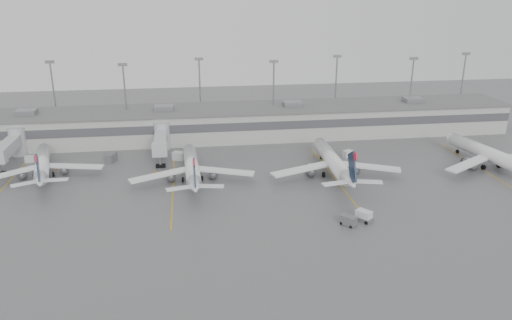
{
  "coord_description": "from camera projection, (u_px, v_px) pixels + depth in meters",
  "views": [
    {
      "loc": [
        -13.54,
        -74.13,
        40.2
      ],
      "look_at": [
        0.1,
        24.0,
        5.0
      ],
      "focal_mm": 35.0,
      "sensor_mm": 36.0,
      "label": 1
    }
  ],
  "objects": [
    {
      "name": "gse_uld_a",
      "position": [
        30.0,
        159.0,
        118.55
      ],
      "size": [
        2.22,
        1.55,
        1.52
      ],
      "primitive_type": "cube",
      "rotation": [
        0.0,
        0.0,
        0.06
      ],
      "color": "silver",
      "rests_on": "ground"
    },
    {
      "name": "terminal",
      "position": [
        239.0,
        122.0,
        137.12
      ],
      "size": [
        152.0,
        17.0,
        9.45
      ],
      "color": "#B4B4AF",
      "rests_on": "ground"
    },
    {
      "name": "baggage_cart",
      "position": [
        348.0,
        220.0,
        87.47
      ],
      "size": [
        2.98,
        3.14,
        1.78
      ],
      "rotation": [
        0.0,
        0.0,
        0.69
      ],
      "color": "slate",
      "rests_on": "ground"
    },
    {
      "name": "cone_b",
      "position": [
        155.0,
        171.0,
        112.14
      ],
      "size": [
        0.38,
        0.38,
        0.6
      ],
      "primitive_type": "cone",
      "color": "orange",
      "rests_on": "ground"
    },
    {
      "name": "jet_bridge_left",
      "position": [
        12.0,
        145.0,
        118.57
      ],
      "size": [
        4.0,
        17.2,
        7.0
      ],
      "color": "#ADB0B3",
      "rests_on": "ground"
    },
    {
      "name": "cone_a",
      "position": [
        56.0,
        168.0,
        113.69
      ],
      "size": [
        0.47,
        0.47,
        0.75
      ],
      "primitive_type": "cone",
      "color": "orange",
      "rests_on": "ground"
    },
    {
      "name": "cone_c",
      "position": [
        314.0,
        155.0,
        122.53
      ],
      "size": [
        0.43,
        0.43,
        0.68
      ],
      "primitive_type": "cone",
      "color": "orange",
      "rests_on": "ground"
    },
    {
      "name": "jet_mid_right",
      "position": [
        334.0,
        162.0,
        109.28
      ],
      "size": [
        28.88,
        32.37,
        10.47
      ],
      "rotation": [
        0.0,
        0.0,
        -0.02
      ],
      "color": "white",
      "rests_on": "ground"
    },
    {
      "name": "cone_d",
      "position": [
        485.0,
        159.0,
        119.49
      ],
      "size": [
        0.48,
        0.48,
        0.76
      ],
      "primitive_type": "cone",
      "color": "orange",
      "rests_on": "ground"
    },
    {
      "name": "jet_far_right",
      "position": [
        491.0,
        155.0,
        113.93
      ],
      "size": [
        28.03,
        31.69,
        10.32
      ],
      "rotation": [
        0.0,
        0.0,
        0.18
      ],
      "color": "white",
      "rests_on": "ground"
    },
    {
      "name": "jet_mid_left",
      "position": [
        192.0,
        167.0,
        106.74
      ],
      "size": [
        26.72,
        29.97,
        9.69
      ],
      "rotation": [
        0.0,
        0.0,
        0.03
      ],
      "color": "white",
      "rests_on": "ground"
    },
    {
      "name": "gse_uld_c",
      "position": [
        348.0,
        154.0,
        122.07
      ],
      "size": [
        2.69,
        2.29,
        1.61
      ],
      "primitive_type": "cube",
      "rotation": [
        0.0,
        0.0,
        0.4
      ],
      "color": "silver",
      "rests_on": "ground"
    },
    {
      "name": "jet_far_left",
      "position": [
        42.0,
        164.0,
        108.68
      ],
      "size": [
        25.05,
        28.38,
        9.3
      ],
      "rotation": [
        0.0,
        0.0,
        0.22
      ],
      "color": "white",
      "rests_on": "ground"
    },
    {
      "name": "jet_bridge_right",
      "position": [
        161.0,
        139.0,
        123.11
      ],
      "size": [
        4.0,
        17.2,
        7.0
      ],
      "color": "#ADB0B3",
      "rests_on": "ground"
    },
    {
      "name": "gse_loader",
      "position": [
        111.0,
        158.0,
        118.75
      ],
      "size": [
        2.91,
        3.64,
        1.98
      ],
      "primitive_type": "cube",
      "rotation": [
        0.0,
        0.0,
        -0.34
      ],
      "color": "slate",
      "rests_on": "ground"
    },
    {
      "name": "baggage_tug",
      "position": [
        364.0,
        217.0,
        89.06
      ],
      "size": [
        3.47,
        3.64,
        2.02
      ],
      "rotation": [
        0.0,
        0.0,
        0.69
      ],
      "color": "silver",
      "rests_on": "ground"
    },
    {
      "name": "ground",
      "position": [
        275.0,
        235.0,
        84.4
      ],
      "size": [
        260.0,
        260.0,
        0.0
      ],
      "primitive_type": "plane",
      "color": "#57575A",
      "rests_on": "ground"
    },
    {
      "name": "light_masts",
      "position": [
        236.0,
        90.0,
        139.87
      ],
      "size": [
        142.4,
        8.0,
        20.6
      ],
      "color": "gray",
      "rests_on": "ground"
    },
    {
      "name": "gse_uld_b",
      "position": [
        179.0,
        156.0,
        119.96
      ],
      "size": [
        3.24,
        2.77,
        1.93
      ],
      "primitive_type": "cube",
      "rotation": [
        0.0,
        0.0,
        -0.42
      ],
      "color": "silver",
      "rests_on": "ground"
    },
    {
      "name": "stand_markings",
      "position": [
        256.0,
        182.0,
        106.8
      ],
      "size": [
        105.25,
        40.0,
        0.01
      ],
      "color": "#CB960B",
      "rests_on": "ground"
    }
  ]
}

